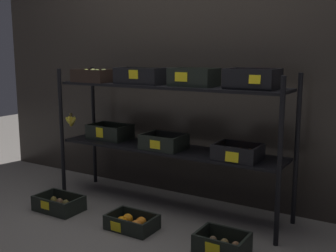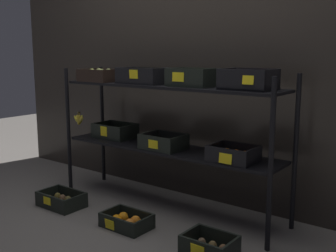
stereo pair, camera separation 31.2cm
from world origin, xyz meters
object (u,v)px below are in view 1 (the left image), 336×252
Objects in this scene: display_rack at (165,113)px; crate_ground_orange at (132,223)px; crate_ground_center_kiwi at (222,246)px; crate_ground_kiwi at (59,205)px.

crate_ground_orange is (0.02, -0.46, -0.70)m from display_rack.
display_rack is 1.08m from crate_ground_center_kiwi.
crate_ground_kiwi is (-0.66, -0.47, -0.69)m from display_rack.
display_rack is 5.50× the size of crate_ground_kiwi.
crate_ground_center_kiwi is at bearing -0.40° from crate_ground_orange.
crate_ground_center_kiwi is at bearing 0.42° from crate_ground_kiwi.
crate_ground_center_kiwi reaches higher than crate_ground_orange.
display_rack is 0.83m from crate_ground_orange.
crate_ground_kiwi is 0.67m from crate_ground_orange.
crate_ground_orange is at bearing 1.24° from crate_ground_kiwi.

